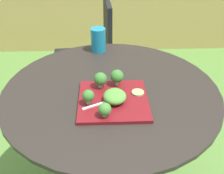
{
  "coord_description": "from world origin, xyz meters",
  "views": [
    {
      "loc": [
        -0.03,
        -0.97,
        1.4
      ],
      "look_at": [
        0.0,
        -0.05,
        0.78
      ],
      "focal_mm": 42.79,
      "sensor_mm": 36.0,
      "label": 1
    }
  ],
  "objects_px": {
    "salad_plate": "(113,100)",
    "fork": "(104,103)",
    "drinking_glass": "(98,41)",
    "patio_chair": "(93,50)"
  },
  "relations": [
    {
      "from": "salad_plate",
      "to": "fork",
      "type": "relative_size",
      "value": 1.92
    },
    {
      "from": "salad_plate",
      "to": "drinking_glass",
      "type": "relative_size",
      "value": 2.17
    },
    {
      "from": "salad_plate",
      "to": "patio_chair",
      "type": "bearing_deg",
      "value": 96.62
    },
    {
      "from": "drinking_glass",
      "to": "fork",
      "type": "xyz_separation_m",
      "value": [
        0.02,
        -0.51,
        -0.04
      ]
    },
    {
      "from": "patio_chair",
      "to": "drinking_glass",
      "type": "relative_size",
      "value": 6.95
    },
    {
      "from": "patio_chair",
      "to": "salad_plate",
      "type": "height_order",
      "value": "patio_chair"
    },
    {
      "from": "patio_chair",
      "to": "fork",
      "type": "bearing_deg",
      "value": -85.8
    },
    {
      "from": "drinking_glass",
      "to": "patio_chair",
      "type": "bearing_deg",
      "value": 95.9
    },
    {
      "from": "drinking_glass",
      "to": "fork",
      "type": "height_order",
      "value": "drinking_glass"
    },
    {
      "from": "patio_chair",
      "to": "drinking_glass",
      "type": "xyz_separation_m",
      "value": [
        0.05,
        -0.46,
        0.28
      ]
    }
  ]
}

